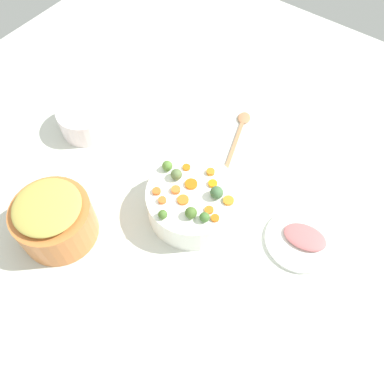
{
  "coord_description": "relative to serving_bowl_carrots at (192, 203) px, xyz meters",
  "views": [
    {
      "loc": [
        0.53,
        0.4,
        1.16
      ],
      "look_at": [
        0.0,
        0.01,
        0.14
      ],
      "focal_mm": 37.46,
      "sensor_mm": 36.0,
      "label": 1
    }
  ],
  "objects": [
    {
      "name": "carrot_slice_6",
      "position": [
        0.04,
        -0.01,
        0.06
      ],
      "size": [
        0.04,
        0.04,
        0.01
      ],
      "primitive_type": "cylinder",
      "rotation": [
        0.0,
        0.0,
        4.37
      ],
      "color": "orange",
      "rests_on": "serving_bowl_carrots"
    },
    {
      "name": "carrot_slice_2",
      "position": [
        0.02,
        0.08,
        0.06
      ],
      "size": [
        0.04,
        0.04,
        0.01
      ],
      "primitive_type": "cylinder",
      "rotation": [
        0.0,
        0.0,
        3.65
      ],
      "color": "orange",
      "rests_on": "serving_bowl_carrots"
    },
    {
      "name": "carrot_slice_9",
      "position": [
        -0.04,
        0.1,
        0.06
      ],
      "size": [
        0.04,
        0.04,
        0.01
      ],
      "primitive_type": "cylinder",
      "rotation": [
        0.0,
        0.0,
        6.12
      ],
      "color": "orange",
      "rests_on": "serving_bowl_carrots"
    },
    {
      "name": "ham_plate",
      "position": [
        -0.11,
        0.34,
        -0.05
      ],
      "size": [
        0.22,
        0.22,
        0.01
      ],
      "primitive_type": "cylinder",
      "color": "white",
      "rests_on": "tabletop"
    },
    {
      "name": "carrot_slice_1",
      "position": [
        -0.07,
        -0.07,
        0.06
      ],
      "size": [
        0.03,
        0.03,
        0.01
      ],
      "primitive_type": "cylinder",
      "rotation": [
        0.0,
        0.0,
        4.14
      ],
      "color": "orange",
      "rests_on": "serving_bowl_carrots"
    },
    {
      "name": "carrot_slice_5",
      "position": [
        0.03,
        0.11,
        0.06
      ],
      "size": [
        0.03,
        0.03,
        0.01
      ],
      "primitive_type": "cylinder",
      "rotation": [
        0.0,
        0.0,
        2.21
      ],
      "color": "orange",
      "rests_on": "serving_bowl_carrots"
    },
    {
      "name": "carrot_slice_3",
      "position": [
        0.07,
        -0.06,
        0.06
      ],
      "size": [
        0.03,
        0.03,
        0.01
      ],
      "primitive_type": "cylinder",
      "rotation": [
        0.0,
        0.0,
        2.46
      ],
      "color": "orange",
      "rests_on": "serving_bowl_carrots"
    },
    {
      "name": "brussels_sprout_5",
      "position": [
        0.05,
        0.08,
        0.07
      ],
      "size": [
        0.03,
        0.03,
        0.03
      ],
      "primitive_type": "sphere",
      "color": "#437130",
      "rests_on": "serving_bowl_carrots"
    },
    {
      "name": "carrot_slice_8",
      "position": [
        0.02,
        -0.05,
        0.06
      ],
      "size": [
        0.03,
        0.03,
        0.01
      ],
      "primitive_type": "cylinder",
      "rotation": [
        0.0,
        0.0,
        1.38
      ],
      "color": "orange",
      "rests_on": "serving_bowl_carrots"
    },
    {
      "name": "ham_slice_main",
      "position": [
        -0.12,
        0.34,
        -0.03
      ],
      "size": [
        0.11,
        0.15,
        0.02
      ],
      "primitive_type": "ellipsoid",
      "rotation": [
        0.0,
        0.0,
        1.76
      ],
      "color": "#BE686A",
      "rests_on": "ham_plate"
    },
    {
      "name": "carrot_slice_10",
      "position": [
        -0.03,
        -0.02,
        0.06
      ],
      "size": [
        0.05,
        0.05,
        0.01
      ],
      "primitive_type": "cylinder",
      "rotation": [
        0.0,
        0.0,
        0.33
      ],
      "color": "orange",
      "rests_on": "serving_bowl_carrots"
    },
    {
      "name": "brussels_sprout_2",
      "position": [
        0.06,
        0.04,
        0.07
      ],
      "size": [
        0.04,
        0.04,
        0.04
      ],
      "primitive_type": "sphere",
      "color": "#4B6F2C",
      "rests_on": "serving_bowl_carrots"
    },
    {
      "name": "casserole_dish",
      "position": [
        -0.06,
        -0.53,
        -0.01
      ],
      "size": [
        0.19,
        0.19,
        0.1
      ],
      "primitive_type": "cylinder",
      "color": "white",
      "rests_on": "tabletop"
    },
    {
      "name": "metal_pot",
      "position": [
        0.31,
        -0.29,
        0.02
      ],
      "size": [
        0.24,
        0.24,
        0.14
      ],
      "primitive_type": "cylinder",
      "color": "#CD7539",
      "rests_on": "tabletop"
    },
    {
      "name": "carrot_slice_4",
      "position": [
        -0.1,
        0.0,
        0.06
      ],
      "size": [
        0.03,
        0.03,
        0.01
      ],
      "primitive_type": "cylinder",
      "rotation": [
        0.0,
        0.0,
        1.64
      ],
      "color": "orange",
      "rests_on": "serving_bowl_carrots"
    },
    {
      "name": "carrot_slice_7",
      "position": [
        0.06,
        -0.09,
        0.06
      ],
      "size": [
        0.04,
        0.04,
        0.01
      ],
      "primitive_type": "cylinder",
      "rotation": [
        0.0,
        0.0,
        5.32
      ],
      "color": "orange",
      "rests_on": "serving_bowl_carrots"
    },
    {
      "name": "serving_bowl_carrots",
      "position": [
        0.0,
        0.0,
        0.0
      ],
      "size": [
        0.29,
        0.29,
        0.11
      ],
      "primitive_type": "cylinder",
      "color": "white",
      "rests_on": "tabletop"
    },
    {
      "name": "brussels_sprout_4",
      "position": [
        -0.03,
        -0.12,
        0.07
      ],
      "size": [
        0.03,
        0.03,
        0.03
      ],
      "primitive_type": "sphere",
      "color": "#578334",
      "rests_on": "serving_bowl_carrots"
    },
    {
      "name": "brussels_sprout_3",
      "position": [
        0.12,
        -0.02,
        0.07
      ],
      "size": [
        0.03,
        0.03,
        0.03
      ],
      "primitive_type": "sphere",
      "color": "#49722C",
      "rests_on": "serving_bowl_carrots"
    },
    {
      "name": "stuffing_mound",
      "position": [
        0.31,
        -0.29,
        0.1
      ],
      "size": [
        0.2,
        0.2,
        0.03
      ],
      "primitive_type": "ellipsoid",
      "color": "tan",
      "rests_on": "metal_pot"
    },
    {
      "name": "tabletop",
      "position": [
        -0.0,
        -0.01,
        -0.06
      ],
      "size": [
        2.4,
        2.4,
        0.02
      ],
      "primitive_type": "cube",
      "color": "silver",
      "rests_on": "ground"
    },
    {
      "name": "brussels_sprout_1",
      "position": [
        -0.04,
        0.06,
        0.07
      ],
      "size": [
        0.04,
        0.04,
        0.04
      ],
      "primitive_type": "sphere",
      "color": "#436C40",
      "rests_on": "serving_bowl_carrots"
    },
    {
      "name": "brussels_sprout_0",
      "position": [
        -0.02,
        -0.07,
        0.07
      ],
      "size": [
        0.04,
        0.04,
        0.04
      ],
      "primitive_type": "sphere",
      "color": "#5D7442",
      "rests_on": "serving_bowl_carrots"
    },
    {
      "name": "wooden_spoon",
      "position": [
        -0.38,
        -0.06,
        -0.05
      ],
      "size": [
        0.31,
        0.13,
        0.01
      ],
      "color": "#B97D54",
      "rests_on": "tabletop"
    },
    {
      "name": "carrot_slice_0",
      "position": [
        -0.07,
        0.03,
        0.06
      ],
      "size": [
        0.04,
        0.04,
        0.01
      ],
      "primitive_type": "cylinder",
      "rotation": [
        0.0,
        0.0,
        5.58
      ],
      "color": "orange",
      "rests_on": "serving_bowl_carrots"
    }
  ]
}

